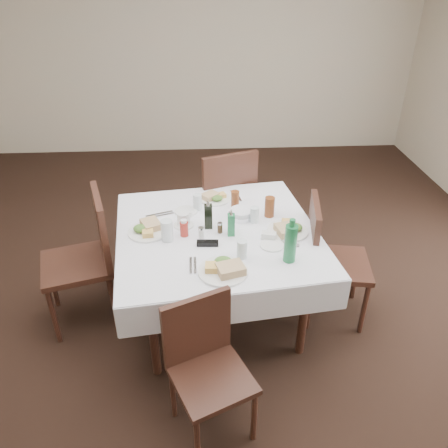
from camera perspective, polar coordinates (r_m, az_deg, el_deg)
The scene contains 33 objects.
ground_plane at distance 3.53m, azimuth -3.52°, elevation -11.24°, with size 7.00×7.00×0.00m, color black.
room_shell at distance 2.70m, azimuth -4.72°, elevation 16.76°, with size 6.04×7.04×2.80m.
dining_table at distance 3.09m, azimuth -0.90°, elevation -2.04°, with size 1.55×1.55×0.76m.
chair_north at distance 3.87m, azimuth 0.09°, elevation 3.60°, with size 0.63×0.63×1.03m.
chair_south at distance 2.53m, azimuth -2.46°, elevation -17.23°, with size 0.53×0.53×0.85m.
chair_east at distance 3.27m, azimuth 13.20°, elevation -3.85°, with size 0.52×0.52×0.96m.
chair_west at distance 3.30m, azimuth -17.29°, elevation -3.47°, with size 0.60×0.60×1.02m.
meal_north at distance 3.44m, azimuth -1.25°, elevation 3.48°, with size 0.24×0.24×0.05m.
meal_south at distance 2.64m, azimuth 0.05°, elevation -5.84°, with size 0.31×0.31×0.07m.
meal_east at distance 3.05m, azimuth 8.37°, elevation -0.68°, with size 0.29×0.29×0.06m.
meal_west at distance 3.07m, azimuth -9.94°, elevation -0.63°, with size 0.28×0.28×0.06m.
side_plate_a at distance 3.28m, azimuth -4.99°, elevation 1.66°, with size 0.17×0.17×0.01m.
side_plate_b at distance 2.90m, azimuth 6.27°, elevation -2.77°, with size 0.16×0.16×0.01m.
water_n at distance 3.29m, azimuth -3.48°, elevation 2.90°, with size 0.07×0.07×0.12m.
water_s at distance 2.75m, azimuth 2.37°, elevation -3.31°, with size 0.07×0.07×0.12m.
water_e at distance 3.13m, azimuth 4.01°, elevation 1.22°, with size 0.06×0.06×0.12m.
water_w at distance 2.93m, azimuth -7.47°, elevation -0.85°, with size 0.08×0.08×0.15m.
iced_tea_a at distance 3.32m, azimuth 1.46°, elevation 3.27°, with size 0.06×0.06×0.13m.
iced_tea_b at distance 3.21m, azimuth 5.97°, elevation 2.24°, with size 0.07×0.07×0.15m.
bread_basket at distance 3.19m, azimuth 2.26°, elevation 1.34°, with size 0.19×0.19×0.06m.
oil_cruet_dark at distance 3.04m, azimuth -2.07°, elevation 1.13°, with size 0.05×0.05×0.23m.
oil_cruet_green at distance 2.96m, azimuth 0.93°, elevation 0.02°, with size 0.05×0.05×0.20m.
ketchup_bottle at distance 2.98m, azimuth -5.24°, elevation -0.56°, with size 0.06×0.06×0.12m.
salt_shaker at distance 2.95m, azimuth -3.02°, elevation -1.16°, with size 0.04×0.04×0.08m.
pepper_shaker at distance 3.01m, azimuth -0.53°, elevation -0.49°, with size 0.03×0.03×0.08m.
coffee_mug at distance 3.09m, azimuth -5.29°, elevation 0.53°, with size 0.14×0.14×0.10m.
sunglasses at distance 2.89m, azimuth -2.16°, elevation -2.52°, with size 0.15×0.05×0.03m.
green_bottle at distance 2.71m, azimuth 8.68°, elevation -2.44°, with size 0.08×0.08×0.30m.
sugar_caddy at distance 2.96m, azimuth 5.87°, elevation -1.52°, with size 0.11×0.08×0.05m.
cutlery_n at distance 3.50m, azimuth 1.58°, elevation 3.67°, with size 0.08×0.20×0.01m.
cutlery_s at distance 2.71m, azimuth -4.08°, elevation -5.43°, with size 0.04×0.17×0.01m.
cutlery_e at distance 2.92m, azimuth 8.31°, elevation -2.66°, with size 0.16×0.08×0.01m.
cutlery_w at distance 3.26m, azimuth -8.38°, elevation 1.18°, with size 0.21×0.12×0.01m.
Camera 1 is at (0.06, -2.62, 2.37)m, focal length 35.00 mm.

